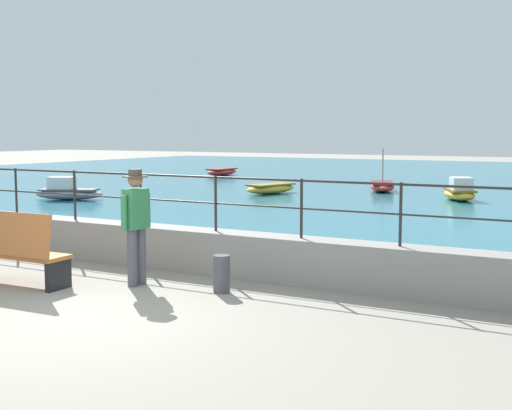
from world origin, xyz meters
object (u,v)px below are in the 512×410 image
object	(u,v)px
boat_5	(222,172)
boat_6	(382,186)
bollard	(222,274)
boat_2	(271,188)
bench_main	(13,249)
boat_7	(460,192)
person_walking	(136,221)
boat_0	(68,192)

from	to	relation	value
boat_5	boat_6	world-z (taller)	boat_6
boat_5	boat_6	bearing A→B (deg)	-26.24
boat_5	bollard	bearing A→B (deg)	-57.82
boat_2	boat_5	distance (m)	10.83
bench_main	boat_7	world-z (taller)	bench_main
person_walking	boat_7	distance (m)	15.10
bollard	boat_5	distance (m)	25.86
boat_2	boat_7	size ratio (longest dim) A/B	1.00
person_walking	boat_5	distance (m)	25.38
bench_main	boat_5	size ratio (longest dim) A/B	0.74
boat_2	boat_6	xyz separation A→B (m)	(3.21, 2.96, 0.00)
bollard	boat_5	world-z (taller)	bollard
bench_main	bollard	bearing A→B (deg)	21.28
boat_5	boat_6	size ratio (longest dim) A/B	0.94
person_walking	boat_2	bearing A→B (deg)	110.42
person_walking	boat_7	size ratio (longest dim) A/B	0.71
bench_main	bollard	size ratio (longest dim) A/B	3.18
boat_6	person_walking	bearing A→B (deg)	-83.26
bollard	boat_7	xyz separation A→B (m)	(-0.03, 14.79, 0.06)
boat_0	boat_5	size ratio (longest dim) A/B	1.06
boat_0	boat_2	size ratio (longest dim) A/B	1.00
boat_5	boat_0	bearing A→B (deg)	-79.93
boat_0	boat_2	xyz separation A→B (m)	(4.82, 5.28, -0.07)
boat_0	boat_5	distance (m)	13.58
bench_main	boat_0	size ratio (longest dim) A/B	0.70
boat_2	boat_6	size ratio (longest dim) A/B	1.00
boat_0	boat_7	bearing A→B (deg)	28.89
person_walking	boat_6	size ratio (longest dim) A/B	0.71
bollard	boat_7	world-z (taller)	boat_7
person_walking	boat_2	xyz separation A→B (m)	(-5.22, 14.03, -0.72)
bench_main	boat_6	distance (m)	17.91
bench_main	boat_0	distance (m)	12.84
bench_main	person_walking	size ratio (longest dim) A/B	0.98
boat_7	boat_5	bearing A→B (deg)	152.69
bench_main	person_walking	world-z (taller)	person_walking
boat_6	boat_7	xyz separation A→B (m)	(3.33, -1.96, 0.07)
bench_main	boat_5	distance (m)	25.45
bollard	boat_6	size ratio (longest dim) A/B	0.22
boat_2	boat_6	world-z (taller)	boat_6
person_walking	bollard	world-z (taller)	person_walking
boat_2	boat_0	bearing A→B (deg)	-132.40
person_walking	bollard	bearing A→B (deg)	9.97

